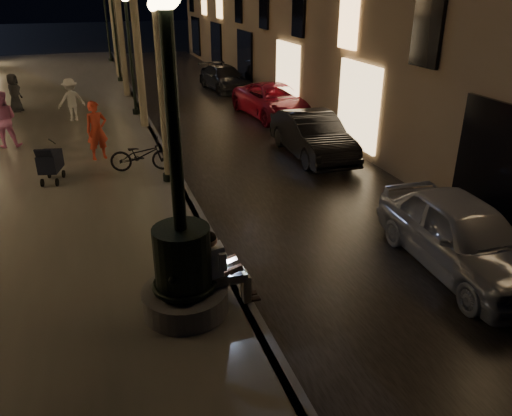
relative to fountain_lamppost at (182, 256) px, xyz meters
name	(u,v)px	position (x,y,z in m)	size (l,w,h in m)	color
ground	(147,124)	(1.00, 13.00, -1.21)	(120.00, 120.00, 0.00)	black
cobble_lane	(220,118)	(4.00, 13.00, -1.20)	(6.00, 45.00, 0.02)	black
promenade	(39,130)	(-3.00, 13.00, -1.11)	(8.00, 45.00, 0.20)	#625E56
curb_strip	(147,122)	(1.00, 13.00, -1.11)	(0.25, 45.00, 0.20)	#59595B
fountain_lamppost	(182,256)	(0.00, 0.00, 0.00)	(1.40, 1.40, 5.21)	#59595B
seated_man_laptop	(221,266)	(0.61, 0.00, -0.29)	(0.99, 0.34, 1.36)	tan
lamp_curb_a	(160,66)	(0.70, 6.00, 2.02)	(0.36, 0.36, 4.81)	black
lamp_curb_b	(129,36)	(0.70, 14.00, 2.02)	(0.36, 0.36, 4.81)	black
lamp_curb_c	(114,22)	(0.70, 22.00, 2.02)	(0.36, 0.36, 4.81)	black
lamp_curb_d	(106,14)	(0.70, 30.00, 2.02)	(0.36, 0.36, 4.81)	black
stroller	(50,162)	(-2.27, 6.85, -0.43)	(0.65, 1.15, 1.15)	black
car_front	(463,235)	(5.36, -0.04, -0.49)	(1.70, 4.22, 1.44)	#93959A
car_second	(312,135)	(5.52, 7.21, -0.52)	(1.47, 4.22, 1.39)	black
car_third	(275,101)	(6.20, 12.46, -0.54)	(2.22, 4.82, 1.34)	maroon
car_rear	(224,78)	(5.74, 18.72, -0.60)	(1.71, 4.22, 1.22)	#29292D
pedestrian_red	(97,130)	(-0.97, 8.53, -0.13)	(0.64, 0.42, 1.76)	red
pedestrian_pink	(3,119)	(-3.79, 10.76, -0.10)	(0.88, 0.69, 1.82)	#D06EA4
pedestrian_white	(71,100)	(-1.73, 13.70, -0.20)	(1.04, 0.60, 1.62)	white
pedestrian_dark	(14,93)	(-3.98, 16.03, -0.23)	(0.76, 0.49, 1.55)	#313236
bicycle	(141,155)	(0.13, 7.04, -0.55)	(0.61, 1.75, 0.92)	black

